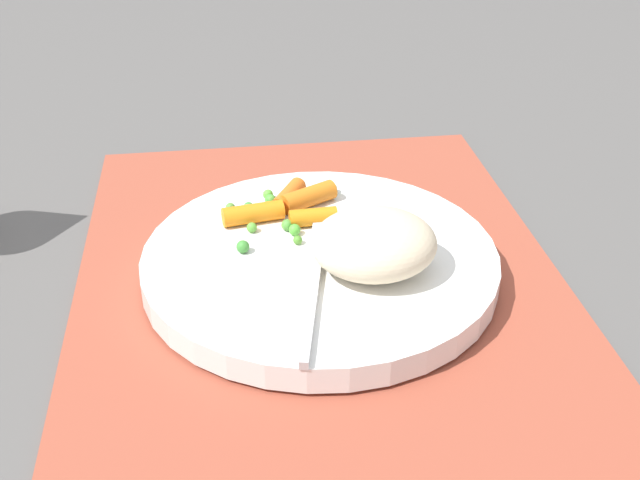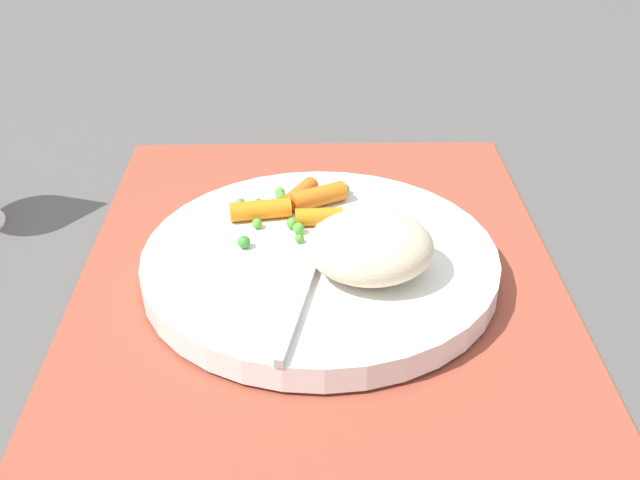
{
  "view_description": "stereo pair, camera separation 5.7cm",
  "coord_description": "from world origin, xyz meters",
  "px_view_note": "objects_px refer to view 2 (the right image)",
  "views": [
    {
      "loc": [
        -0.49,
        0.07,
        0.34
      ],
      "look_at": [
        0.0,
        0.0,
        0.04
      ],
      "focal_mm": 43.9,
      "sensor_mm": 36.0,
      "label": 1
    },
    {
      "loc": [
        -0.49,
        0.01,
        0.34
      ],
      "look_at": [
        0.0,
        0.0,
        0.04
      ],
      "focal_mm": 43.9,
      "sensor_mm": 36.0,
      "label": 2
    }
  ],
  "objects_px": {
    "rice_mound": "(370,247)",
    "fork": "(315,261)",
    "plate": "(320,262)",
    "carrot_portion": "(299,204)"
  },
  "relations": [
    {
      "from": "rice_mound",
      "to": "carrot_portion",
      "type": "height_order",
      "value": "rice_mound"
    },
    {
      "from": "plate",
      "to": "rice_mound",
      "type": "height_order",
      "value": "rice_mound"
    },
    {
      "from": "plate",
      "to": "carrot_portion",
      "type": "relative_size",
      "value": 2.77
    },
    {
      "from": "carrot_portion",
      "to": "fork",
      "type": "relative_size",
      "value": 0.51
    },
    {
      "from": "plate",
      "to": "carrot_portion",
      "type": "xyz_separation_m",
      "value": [
        0.06,
        0.02,
        0.02
      ]
    },
    {
      "from": "rice_mound",
      "to": "fork",
      "type": "xyz_separation_m",
      "value": [
        0.01,
        0.04,
        -0.02
      ]
    },
    {
      "from": "carrot_portion",
      "to": "plate",
      "type": "bearing_deg",
      "value": -165.38
    },
    {
      "from": "carrot_portion",
      "to": "fork",
      "type": "height_order",
      "value": "carrot_portion"
    },
    {
      "from": "plate",
      "to": "rice_mound",
      "type": "bearing_deg",
      "value": -129.36
    },
    {
      "from": "rice_mound",
      "to": "fork",
      "type": "bearing_deg",
      "value": 75.08
    }
  ]
}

